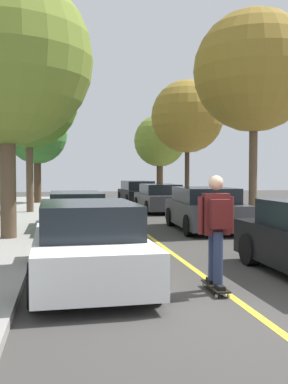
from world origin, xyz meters
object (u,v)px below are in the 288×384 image
at_px(parked_car_right_far, 160,198).
at_px(street_tree_left_nearest, 7,59).
at_px(street_tree_right_far, 160,141).
at_px(skateboarder, 216,224).
at_px(street_tree_left_far, 37,135).
at_px(street_tree_right_near, 187,117).
at_px(street_tree_left_near, 29,99).
at_px(parked_car_right_near, 205,209).
at_px(skateboard, 215,286).
at_px(street_tree_right_nearest, 254,71).
at_px(parked_car_right_farthest, 137,192).
at_px(parked_car_left_nearest, 88,244).
at_px(fire_hydrant, 279,221).
at_px(parked_car_left_near, 76,212).

bearing_deg(parked_car_right_far, street_tree_left_nearest, -124.54).
bearing_deg(street_tree_right_far, skateboarder, -100.07).
bearing_deg(street_tree_left_far, street_tree_right_near, -27.88).
bearing_deg(street_tree_left_nearest, street_tree_left_near, 90.00).
bearing_deg(parked_car_right_near, skateboarder, -106.68).
bearing_deg(skateboard, street_tree_right_nearest, 62.61).
distance_m(street_tree_left_nearest, skateboarder, 7.84).
relative_size(parked_car_right_farthest, street_tree_left_far, 0.79).
distance_m(street_tree_right_near, street_tree_right_far, 6.77).
bearing_deg(street_tree_right_far, skateboard, -100.08).
height_order(street_tree_right_nearest, street_tree_right_far, street_tree_right_nearest).
relative_size(street_tree_left_far, skateboard, 6.74).
height_order(street_tree_left_far, skateboard, street_tree_left_far).
xyz_separation_m(parked_car_right_far, street_tree_left_near, (-5.99, -0.52, 4.45)).
bearing_deg(parked_car_left_nearest, parked_car_right_far, 72.87).
height_order(street_tree_left_far, street_tree_right_near, street_tree_right_near).
distance_m(parked_car_right_farthest, street_tree_left_far, 6.91).
relative_size(parked_car_right_near, skateboard, 4.90).
bearing_deg(skateboarder, skateboard, 88.99).
xyz_separation_m(parked_car_right_far, street_tree_left_nearest, (-5.99, -8.70, 4.19)).
bearing_deg(fire_hydrant, street_tree_right_far, 88.91).
bearing_deg(street_tree_right_far, street_tree_left_nearest, -114.54).
xyz_separation_m(parked_car_left_near, street_tree_left_far, (-1.83, 12.42, 3.45)).
xyz_separation_m(street_tree_left_far, street_tree_right_nearest, (7.82, -12.43, 1.21)).
height_order(parked_car_right_far, parked_car_right_farthest, parked_car_right_farthest).
xyz_separation_m(parked_car_left_nearest, street_tree_left_far, (-1.83, 19.32, 3.41)).
bearing_deg(street_tree_right_near, skateboard, -104.14).
distance_m(parked_car_left_nearest, parked_car_right_far, 14.10).
relative_size(parked_car_right_far, street_tree_left_near, 0.61).
xyz_separation_m(parked_car_left_nearest, skateboard, (1.92, -0.95, -0.58)).
xyz_separation_m(parked_car_right_near, street_tree_left_near, (-5.99, 6.50, 4.41)).
bearing_deg(street_tree_right_far, parked_car_right_farthest, -133.78).
xyz_separation_m(parked_car_right_farthest, street_tree_right_nearest, (1.83, -13.09, 4.61)).
bearing_deg(street_tree_left_near, street_tree_right_near, 15.89).
xyz_separation_m(street_tree_left_near, street_tree_left_far, (0.00, 6.36, -1.03)).
xyz_separation_m(parked_car_left_near, parked_car_right_far, (4.15, 6.57, 0.02)).
height_order(parked_car_right_far, fire_hydrant, parked_car_right_far).
bearing_deg(street_tree_right_nearest, street_tree_right_near, 90.00).
distance_m(parked_car_left_nearest, skateboard, 2.22).
relative_size(parked_car_right_far, street_tree_left_far, 0.77).
distance_m(parked_car_left_nearest, street_tree_right_nearest, 10.23).
bearing_deg(fire_hydrant, parked_car_left_nearest, -142.86).
xyz_separation_m(parked_car_left_nearest, fire_hydrant, (5.65, 4.28, -0.18)).
bearing_deg(parked_car_right_farthest, street_tree_left_nearest, -111.48).
bearing_deg(parked_car_right_near, street_tree_left_nearest, -164.27).
bearing_deg(street_tree_right_far, fire_hydrant, -91.09).
relative_size(street_tree_right_near, fire_hydrant, 9.32).
distance_m(street_tree_left_nearest, fire_hydrant, 8.68).
xyz_separation_m(parked_car_right_near, skateboarder, (-2.23, -7.45, 0.39)).
bearing_deg(parked_car_right_farthest, street_tree_right_nearest, -82.02).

